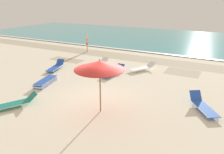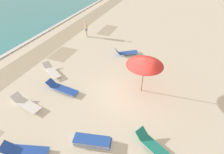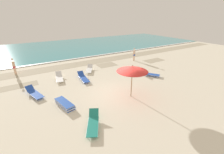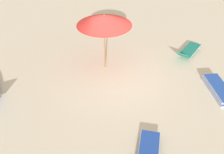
# 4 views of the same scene
# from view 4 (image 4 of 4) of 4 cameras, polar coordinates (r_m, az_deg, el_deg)

# --- Properties ---
(ground_plane) EXTENTS (60.00, 60.00, 0.16)m
(ground_plane) POSITION_cam_4_polar(r_m,az_deg,el_deg) (11.02, 0.83, -0.13)
(ground_plane) COLOR beige
(beach_umbrella) EXTENTS (2.32, 2.32, 2.56)m
(beach_umbrella) POSITION_cam_4_polar(r_m,az_deg,el_deg) (10.48, -1.79, 12.77)
(beach_umbrella) COLOR olive
(beach_umbrella) RESTS_ON ground_plane
(lounger_stack) EXTENTS (1.03, 2.02, 0.32)m
(lounger_stack) POSITION_cam_4_polar(r_m,az_deg,el_deg) (10.86, 23.18, -2.61)
(lounger_stack) COLOR blue
(lounger_stack) RESTS_ON ground_plane
(sun_lounger_mid_beach_pair_a) EXTENTS (1.50, 2.09, 0.53)m
(sun_lounger_mid_beach_pair_a) POSITION_cam_4_polar(r_m,az_deg,el_deg) (12.96, 17.07, 5.76)
(sun_lounger_mid_beach_pair_a) COLOR #1E8475
(sun_lounger_mid_beach_pair_a) RESTS_ON ground_plane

